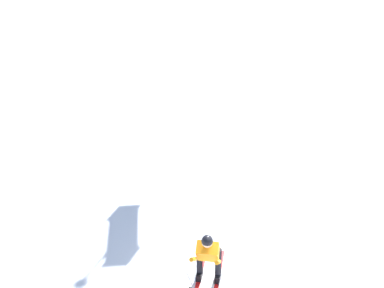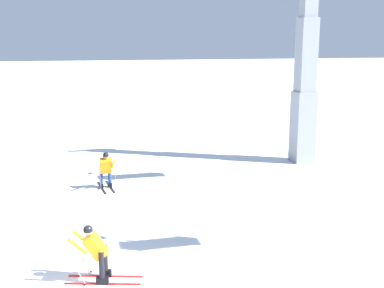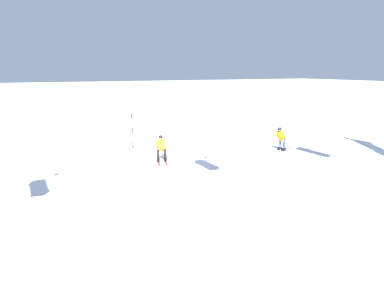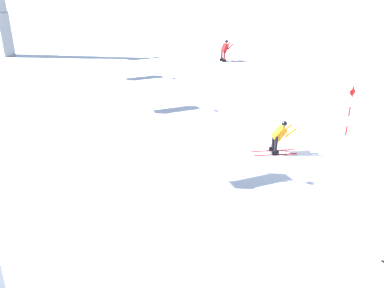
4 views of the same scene
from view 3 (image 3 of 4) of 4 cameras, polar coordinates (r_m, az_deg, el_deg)
The scene contains 4 objects.
ground_plane at distance 19.98m, azimuth -7.78°, elevation -2.75°, with size 260.00×260.00×0.00m, color white.
skier_carving_main at distance 20.02m, azimuth -4.70°, elevation -0.40°, with size 1.00×1.84×1.49m.
trail_marker_pole at distance 23.30m, azimuth -9.02°, elevation 2.23°, with size 0.07×0.28×2.23m.
skier_distant_downhill at distance 23.06m, azimuth 13.26°, elevation 0.98°, with size 1.77×0.74×1.54m.
Camera 3 is at (6.04, 18.43, 4.81)m, focal length 35.26 mm.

